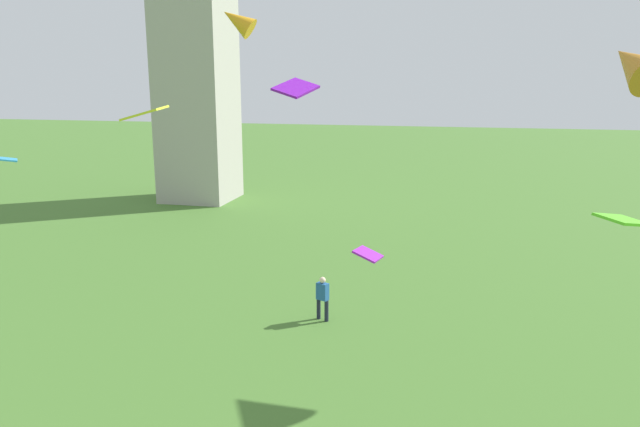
{
  "coord_description": "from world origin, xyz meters",
  "views": [
    {
      "loc": [
        3.85,
        -0.02,
        9.15
      ],
      "look_at": [
        -0.34,
        17.81,
        5.02
      ],
      "focal_mm": 33.67,
      "sensor_mm": 36.0,
      "label": 1
    }
  ],
  "objects_px": {
    "kite_flying_3": "(623,220)",
    "kite_flying_6": "(368,254)",
    "kite_flying_0": "(634,64)",
    "kite_flying_2": "(2,159)",
    "kite_flying_7": "(144,113)",
    "kite_flying_1": "(237,21)",
    "person_1": "(323,296)",
    "kite_flying_4": "(296,88)"
  },
  "relations": [
    {
      "from": "person_1",
      "to": "kite_flying_2",
      "type": "distance_m",
      "value": 15.68
    },
    {
      "from": "kite_flying_2",
      "to": "kite_flying_7",
      "type": "relative_size",
      "value": 1.13
    },
    {
      "from": "kite_flying_3",
      "to": "kite_flying_7",
      "type": "xyz_separation_m",
      "value": [
        -14.16,
        0.34,
        2.64
      ]
    },
    {
      "from": "kite_flying_2",
      "to": "kite_flying_6",
      "type": "distance_m",
      "value": 19.86
    },
    {
      "from": "kite_flying_4",
      "to": "kite_flying_7",
      "type": "height_order",
      "value": "kite_flying_4"
    },
    {
      "from": "kite_flying_4",
      "to": "kite_flying_6",
      "type": "xyz_separation_m",
      "value": [
        3.68,
        -6.94,
        -3.78
      ]
    },
    {
      "from": "kite_flying_2",
      "to": "kite_flying_7",
      "type": "distance_m",
      "value": 11.44
    },
    {
      "from": "person_1",
      "to": "kite_flying_6",
      "type": "xyz_separation_m",
      "value": [
        2.86,
        -7.58,
        4.06
      ]
    },
    {
      "from": "kite_flying_6",
      "to": "person_1",
      "type": "bearing_deg",
      "value": 27.7
    },
    {
      "from": "kite_flying_1",
      "to": "kite_flying_3",
      "type": "relative_size",
      "value": 1.34
    },
    {
      "from": "person_1",
      "to": "kite_flying_3",
      "type": "relative_size",
      "value": 1.05
    },
    {
      "from": "kite_flying_2",
      "to": "kite_flying_0",
      "type": "bearing_deg",
      "value": 138.26
    },
    {
      "from": "kite_flying_3",
      "to": "kite_flying_7",
      "type": "height_order",
      "value": "kite_flying_7"
    },
    {
      "from": "kite_flying_6",
      "to": "kite_flying_7",
      "type": "relative_size",
      "value": 0.71
    },
    {
      "from": "kite_flying_3",
      "to": "kite_flying_1",
      "type": "bearing_deg",
      "value": -86.47
    },
    {
      "from": "kite_flying_4",
      "to": "person_1",
      "type": "bearing_deg",
      "value": 146.27
    },
    {
      "from": "kite_flying_3",
      "to": "kite_flying_6",
      "type": "distance_m",
      "value": 7.24
    },
    {
      "from": "kite_flying_7",
      "to": "kite_flying_6",
      "type": "bearing_deg",
      "value": 153.26
    },
    {
      "from": "kite_flying_2",
      "to": "kite_flying_6",
      "type": "height_order",
      "value": "kite_flying_2"
    },
    {
      "from": "kite_flying_1",
      "to": "kite_flying_7",
      "type": "distance_m",
      "value": 14.99
    },
    {
      "from": "kite_flying_3",
      "to": "kite_flying_6",
      "type": "relative_size",
      "value": 1.75
    },
    {
      "from": "person_1",
      "to": "kite_flying_1",
      "type": "height_order",
      "value": "kite_flying_1"
    },
    {
      "from": "kite_flying_0",
      "to": "kite_flying_1",
      "type": "height_order",
      "value": "kite_flying_1"
    },
    {
      "from": "kite_flying_1",
      "to": "kite_flying_2",
      "type": "bearing_deg",
      "value": -46.82
    },
    {
      "from": "kite_flying_0",
      "to": "kite_flying_3",
      "type": "bearing_deg",
      "value": 54.74
    },
    {
      "from": "kite_flying_2",
      "to": "kite_flying_7",
      "type": "bearing_deg",
      "value": 112.89
    },
    {
      "from": "kite_flying_1",
      "to": "kite_flying_7",
      "type": "relative_size",
      "value": 1.67
    },
    {
      "from": "person_1",
      "to": "kite_flying_3",
      "type": "distance_m",
      "value": 11.06
    },
    {
      "from": "kite_flying_0",
      "to": "kite_flying_6",
      "type": "height_order",
      "value": "kite_flying_0"
    },
    {
      "from": "person_1",
      "to": "kite_flying_0",
      "type": "height_order",
      "value": "kite_flying_0"
    },
    {
      "from": "kite_flying_1",
      "to": "kite_flying_6",
      "type": "bearing_deg",
      "value": 22.44
    },
    {
      "from": "person_1",
      "to": "kite_flying_1",
      "type": "distance_m",
      "value": 16.89
    },
    {
      "from": "kite_flying_0",
      "to": "kite_flying_2",
      "type": "bearing_deg",
      "value": -24.92
    },
    {
      "from": "kite_flying_2",
      "to": "kite_flying_1",
      "type": "bearing_deg",
      "value": -170.51
    },
    {
      "from": "kite_flying_4",
      "to": "kite_flying_1",
      "type": "bearing_deg",
      "value": -132.02
    },
    {
      "from": "person_1",
      "to": "kite_flying_6",
      "type": "height_order",
      "value": "kite_flying_6"
    },
    {
      "from": "kite_flying_0",
      "to": "kite_flying_1",
      "type": "bearing_deg",
      "value": -53.02
    },
    {
      "from": "kite_flying_1",
      "to": "kite_flying_7",
      "type": "bearing_deg",
      "value": 2.2
    },
    {
      "from": "kite_flying_1",
      "to": "kite_flying_4",
      "type": "xyz_separation_m",
      "value": [
        6.29,
        -11.09,
        -3.36
      ]
    },
    {
      "from": "kite_flying_2",
      "to": "kite_flying_3",
      "type": "distance_m",
      "value": 24.74
    },
    {
      "from": "kite_flying_3",
      "to": "kite_flying_2",
      "type": "bearing_deg",
      "value": -57.33
    },
    {
      "from": "kite_flying_3",
      "to": "kite_flying_4",
      "type": "distance_m",
      "value": 11.17
    }
  ]
}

